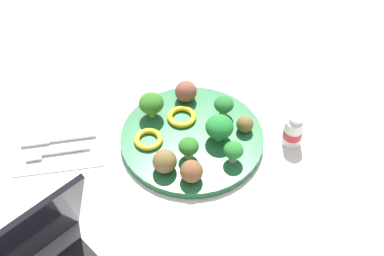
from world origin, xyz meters
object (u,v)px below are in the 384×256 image
object	(u,v)px
broccoli_floret_far_rim	(233,151)
meatball_front_right	(165,161)
meatball_near_rim	(245,123)
knife	(55,139)
plate	(192,138)
yogurt_bottle	(293,131)
broccoli_floret_front_left	(189,147)
meatball_mid_right	(191,171)
broccoli_floret_back_right	(224,105)
pepper_ring_front_right	(148,139)
pepper_ring_front_left	(182,117)
meatball_back_left	(188,91)
napkin	(59,147)
fork	(54,153)
broccoli_floret_front_right	(219,127)
broccoli_floret_center	(151,104)

from	to	relation	value
broccoli_floret_far_rim	meatball_front_right	bearing A→B (deg)	2.22
meatball_near_rim	knife	size ratio (longest dim) A/B	0.23
broccoli_floret_far_rim	meatball_front_right	size ratio (longest dim) A/B	0.97
plate	yogurt_bottle	world-z (taller)	yogurt_bottle
broccoli_floret_front_left	meatball_mid_right	bearing A→B (deg)	88.52
broccoli_floret_back_right	pepper_ring_front_right	world-z (taller)	broccoli_floret_back_right
meatball_mid_right	meatball_front_right	world-z (taller)	meatball_front_right
pepper_ring_front_left	yogurt_bottle	xyz separation A→B (m)	(-0.21, 0.08, 0.01)
meatball_front_right	pepper_ring_front_left	distance (m)	0.13
meatball_near_rim	meatball_mid_right	size ratio (longest dim) A/B	0.80
plate	meatball_mid_right	xyz separation A→B (m)	(0.01, 0.10, 0.03)
meatball_back_left	pepper_ring_front_left	xyz separation A→B (m)	(0.02, 0.05, -0.02)
pepper_ring_front_right	pepper_ring_front_left	xyz separation A→B (m)	(-0.07, -0.05, -0.00)
napkin	fork	distance (m)	0.02
broccoli_floret_far_rim	fork	xyz separation A→B (m)	(0.33, -0.07, -0.04)
yogurt_bottle	pepper_ring_front_left	bearing A→B (deg)	-20.07
broccoli_floret_back_right	yogurt_bottle	distance (m)	0.14
broccoli_floret_back_right	pepper_ring_front_left	size ratio (longest dim) A/B	0.79
plate	meatball_mid_right	distance (m)	0.11
meatball_near_rim	pepper_ring_front_left	world-z (taller)	meatball_near_rim
meatball_near_rim	broccoli_floret_far_rim	bearing A→B (deg)	63.69
broccoli_floret_front_left	broccoli_floret_back_right	bearing A→B (deg)	-129.62
pepper_ring_front_left	napkin	world-z (taller)	pepper_ring_front_left
broccoli_floret_far_rim	pepper_ring_front_left	distance (m)	0.15
pepper_ring_front_right	pepper_ring_front_left	size ratio (longest dim) A/B	0.95
pepper_ring_front_left	napkin	size ratio (longest dim) A/B	0.34
meatball_front_right	broccoli_floret_front_right	bearing A→B (deg)	-150.66
plate	broccoli_floret_far_rim	world-z (taller)	broccoli_floret_far_rim
broccoli_floret_front_right	broccoli_floret_far_rim	world-z (taller)	broccoli_floret_front_right
broccoli_floret_front_left	pepper_ring_front_left	bearing A→B (deg)	-88.97
meatball_back_left	meatball_front_right	world-z (taller)	meatball_back_left
fork	yogurt_bottle	size ratio (longest dim) A/B	1.74
meatball_near_rim	meatball_front_right	distance (m)	0.18
pepper_ring_front_right	broccoli_floret_far_rim	bearing A→B (deg)	156.30
broccoli_floret_far_rim	fork	bearing A→B (deg)	-11.26
meatball_back_left	pepper_ring_front_left	size ratio (longest dim) A/B	0.78
fork	broccoli_floret_front_right	bearing A→B (deg)	178.24
meatball_near_rim	knife	bearing A→B (deg)	-4.30
meatball_front_right	pepper_ring_front_left	world-z (taller)	meatball_front_right
broccoli_floret_far_rim	broccoli_floret_center	distance (m)	0.19
broccoli_floret_front_right	meatball_mid_right	world-z (taller)	broccoli_floret_front_right
pepper_ring_front_left	fork	bearing A→B (deg)	11.83
yogurt_bottle	broccoli_floret_center	bearing A→B (deg)	-19.00
broccoli_floret_far_rim	broccoli_floret_front_left	bearing A→B (deg)	-13.11
pepper_ring_front_left	fork	size ratio (longest dim) A/B	0.49
broccoli_floret_back_right	pepper_ring_front_left	distance (m)	0.09
broccoli_floret_front_right	broccoli_floret_center	xyz separation A→B (m)	(0.12, -0.08, 0.00)
broccoli_floret_far_rim	broccoli_floret_back_right	xyz separation A→B (m)	(-0.00, -0.12, 0.00)
broccoli_floret_front_right	knife	size ratio (longest dim) A/B	0.37
meatball_mid_right	meatball_near_rim	bearing A→B (deg)	-137.81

